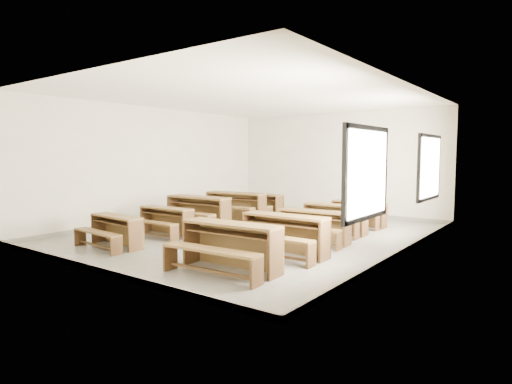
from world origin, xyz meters
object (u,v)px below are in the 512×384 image
Objects in this scene: desk_set_4 at (260,203)px; desk_set_7 at (313,224)px; desk_set_8 at (334,217)px; desk_set_9 at (358,212)px; desk_set_1 at (165,219)px; desk_set_6 at (283,232)px; desk_set_3 at (235,204)px; desk_set_0 at (115,229)px; desk_set_5 at (229,243)px; desk_set_2 at (197,210)px.

desk_set_7 is (3.27, -2.58, 0.01)m from desk_set_4.
desk_set_8 reaches higher than desk_set_9.
desk_set_1 is 0.85× the size of desk_set_6.
desk_set_1 is 2.75m from desk_set_3.
desk_set_8 reaches higher than desk_set_4.
desk_set_3 is 1.22× the size of desk_set_8.
desk_set_8 is 1.04× the size of desk_set_9.
desk_set_4 is 1.09× the size of desk_set_9.
desk_set_0 is at bearing -116.37° from desk_set_9.
desk_set_5 is 1.04× the size of desk_set_6.
desk_set_8 is (3.21, -0.16, -0.07)m from desk_set_3.
desk_set_5 is at bearing -25.98° from desk_set_1.
desk_set_7 is 1.09× the size of desk_set_9.
desk_set_4 is at bearing -176.59° from desk_set_9.
desk_set_2 is 4.23m from desk_set_9.
desk_set_6 is at bearing 81.55° from desk_set_5.
desk_set_1 is 3.88m from desk_set_4.
desk_set_9 is (-0.10, 2.63, -0.03)m from desk_set_7.
desk_set_0 is 0.92× the size of desk_set_7.
desk_set_0 is 0.79× the size of desk_set_3.
desk_set_3 is 4.45m from desk_set_6.
desk_set_5 is (3.06, -0.01, 0.08)m from desk_set_0.
desk_set_1 is 0.92× the size of desk_set_7.
desk_set_3 reaches higher than desk_set_4.
desk_set_3 is at bearing 152.68° from desk_set_7.
desk_set_2 is at bearing 99.18° from desk_set_0.
desk_set_9 is at bearing 88.16° from desk_set_7.
desk_set_9 is at bearing 91.66° from desk_set_6.
desk_set_0 is 1.00× the size of desk_set_9.
desk_set_3 is 1.27× the size of desk_set_9.
desk_set_4 is 4.16m from desk_set_7.
desk_set_0 is at bearing -157.78° from desk_set_6.
desk_set_3 is (-0.14, 2.74, 0.09)m from desk_set_1.
desk_set_7 is (0.01, 2.77, -0.05)m from desk_set_5.
desk_set_5 is at bearing -96.89° from desk_set_6.
desk_set_3 reaches higher than desk_set_7.
desk_set_8 is at bearing 58.06° from desk_set_0.
desk_set_0 is 3.49m from desk_set_6.
desk_set_7 reaches higher than desk_set_1.
desk_set_2 reaches higher than desk_set_0.
desk_set_7 is at bearing -84.14° from desk_set_8.
desk_set_4 is (-0.07, 3.88, 0.02)m from desk_set_1.
desk_set_0 is 1.00× the size of desk_set_1.
desk_set_8 is at bearing -88.67° from desk_set_9.
desk_set_4 is 1.00× the size of desk_set_7.
desk_set_4 is (0.07, 1.14, -0.07)m from desk_set_3.
desk_set_7 reaches higher than desk_set_0.
desk_set_6 reaches higher than desk_set_4.
desk_set_2 is 1.21× the size of desk_set_8.
desk_set_6 reaches higher than desk_set_0.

